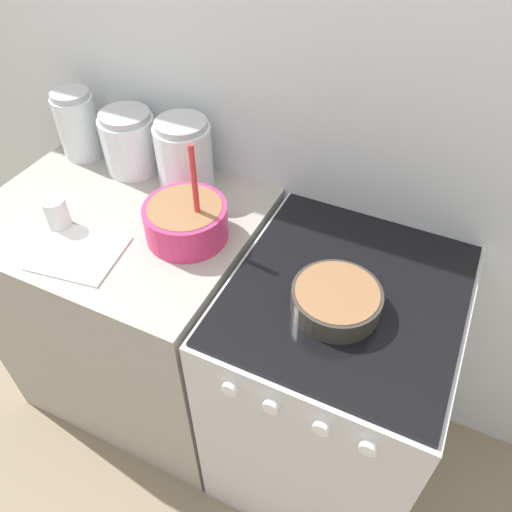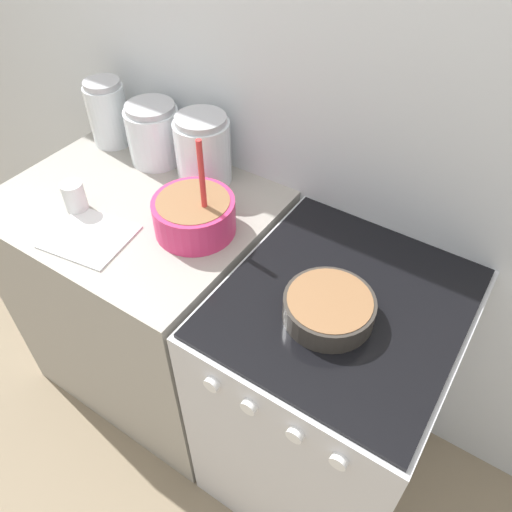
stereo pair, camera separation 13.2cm
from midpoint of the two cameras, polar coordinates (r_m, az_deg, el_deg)
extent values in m
plane|color=gray|center=(2.03, -5.08, -24.59)|extent=(12.00, 12.00, 0.00)
cube|color=silver|center=(1.49, 8.94, 16.49)|extent=(4.68, 0.05, 2.40)
cube|color=#9E998E|center=(1.92, -9.86, -4.73)|extent=(0.84, 0.67, 0.91)
cube|color=silver|center=(1.68, 10.35, -15.44)|extent=(0.61, 0.67, 0.90)
cube|color=black|center=(1.31, 12.86, -5.28)|extent=(0.59, 0.65, 0.01)
cylinder|color=white|center=(1.23, -1.92, -14.63)|extent=(0.04, 0.02, 0.04)
cylinder|color=white|center=(1.20, 2.48, -17.04)|extent=(0.04, 0.02, 0.04)
cylinder|color=white|center=(1.18, 7.89, -19.80)|extent=(0.04, 0.02, 0.04)
cylinder|color=white|center=(1.17, 12.90, -22.13)|extent=(0.04, 0.02, 0.04)
cylinder|color=#E0336B|center=(1.44, -4.47, 4.49)|extent=(0.24, 0.24, 0.11)
cylinder|color=#8C603D|center=(1.42, -4.52, 5.29)|extent=(0.21, 0.21, 0.06)
cylinder|color=red|center=(1.35, -3.30, 7.63)|extent=(0.02, 0.02, 0.30)
cylinder|color=#38332D|center=(1.24, 11.34, -6.04)|extent=(0.23, 0.23, 0.06)
cylinder|color=#8C603D|center=(1.24, 11.38, -5.84)|extent=(0.21, 0.21, 0.05)
cylinder|color=silver|center=(1.87, -14.52, 15.26)|extent=(0.14, 0.14, 0.21)
cylinder|color=olive|center=(1.89, -14.29, 14.15)|extent=(0.12, 0.12, 0.13)
cylinder|color=#B2B2B7|center=(1.82, -15.19, 18.41)|extent=(0.12, 0.12, 0.02)
cylinder|color=silver|center=(1.74, -9.42, 13.34)|extent=(0.18, 0.18, 0.18)
cylinder|color=silver|center=(1.76, -9.28, 12.31)|extent=(0.16, 0.16, 0.11)
cylinder|color=#B2B2B7|center=(1.69, -9.83, 16.30)|extent=(0.16, 0.16, 0.02)
cylinder|color=silver|center=(1.62, -3.70, 11.71)|extent=(0.18, 0.18, 0.20)
cylinder|color=white|center=(1.64, -3.64, 10.50)|extent=(0.16, 0.16, 0.12)
cylinder|color=#B2B2B7|center=(1.56, -3.89, 15.19)|extent=(0.16, 0.16, 0.02)
cylinder|color=silver|center=(1.59, -17.83, 6.36)|extent=(0.07, 0.07, 0.10)
cube|color=white|center=(1.50, -16.12, 2.02)|extent=(0.26, 0.24, 0.01)
camera|label=1|loc=(0.07, -87.13, 2.79)|focal=35.00mm
camera|label=2|loc=(0.07, 92.87, -2.79)|focal=35.00mm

